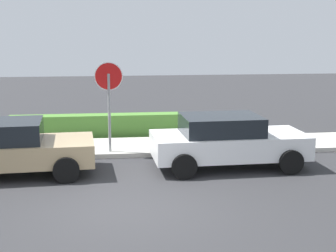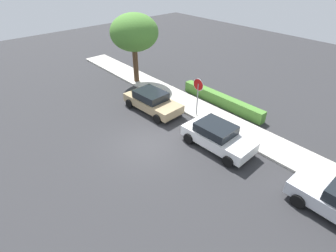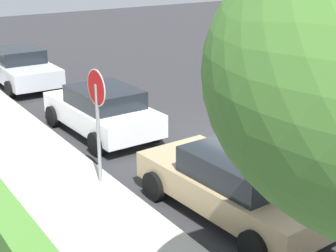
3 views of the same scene
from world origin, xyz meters
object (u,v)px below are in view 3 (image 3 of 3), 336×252
(stop_sign, at_px, (97,107))
(parked_car_tan, at_px, (236,183))
(parked_car_silver, at_px, (20,67))
(parked_car_white, at_px, (102,110))

(stop_sign, relative_size, parked_car_tan, 0.62)
(parked_car_tan, xyz_separation_m, parked_car_silver, (12.41, 0.33, 0.01))
(parked_car_tan, bearing_deg, stop_sign, 32.82)
(parked_car_tan, bearing_deg, parked_car_silver, 1.52)
(parked_car_tan, bearing_deg, parked_car_white, 1.11)
(parked_car_silver, bearing_deg, stop_sign, 171.94)
(parked_car_tan, height_order, parked_car_white, parked_car_white)
(parked_car_white, bearing_deg, stop_sign, 152.70)
(parked_car_white, height_order, parked_car_silver, parked_car_silver)
(stop_sign, height_order, parked_car_white, stop_sign)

